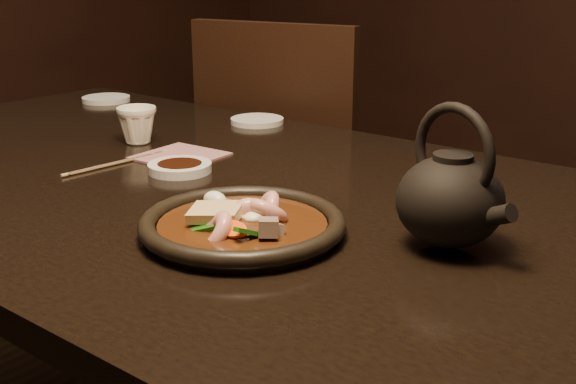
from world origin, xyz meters
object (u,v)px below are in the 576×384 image
Objects in this scene: tea_cup at (137,124)px; teapot at (451,196)px; chair at (297,187)px; plate at (243,225)px; table at (181,217)px.

tea_cup is 0.73m from teapot.
plate is at bearing 113.05° from chair.
teapot reaches higher than table.
table is at bearing -23.95° from tea_cup.
teapot is at bearing -1.66° from table.
plate is at bearing -134.29° from teapot.
chair is 12.36× the size of tea_cup.
plate reaches higher than table.
chair is at bearing 155.26° from teapot.
chair is at bearing 111.06° from table.
chair is at bearing 123.64° from plate.
chair is 1.04m from teapot.
plate is 3.51× the size of tea_cup.
tea_cup is at bearing 156.05° from table.
teapot is at bearing 128.30° from chair.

